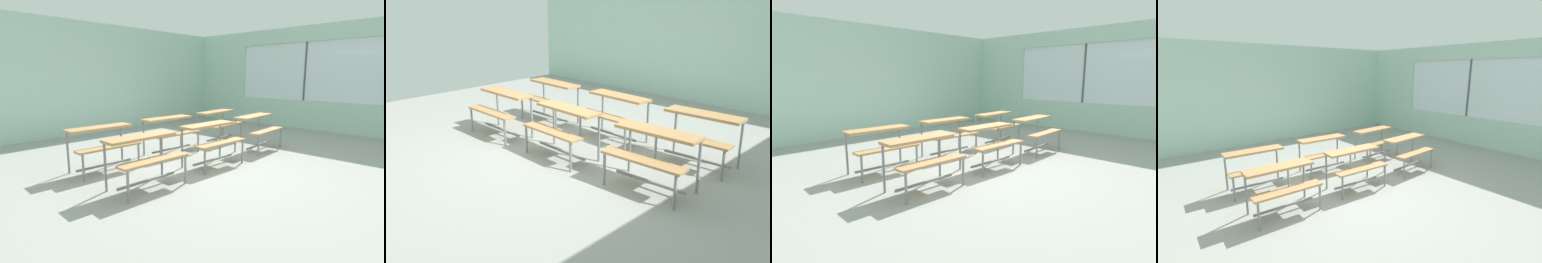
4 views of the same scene
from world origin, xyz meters
The scene contains 8 objects.
ground centered at (0.00, 0.00, -0.03)m, with size 10.00×9.00×0.05m, color #9E9E99.
wall_back centered at (0.00, 4.50, 1.50)m, with size 10.00×0.12×3.00m, color silver.
desk_bench_r0c0 centered at (-1.28, 0.04, 0.56)m, with size 1.11×0.61×0.74m.
desk_bench_r0c1 centered at (0.22, 0.05, 0.56)m, with size 1.12×0.64×0.74m.
desk_bench_r0c2 centered at (1.78, 0.07, 0.56)m, with size 1.13×0.64×0.74m.
desk_bench_r1c0 centered at (-1.30, 1.17, 0.56)m, with size 1.12×0.63×0.74m.
desk_bench_r1c1 centered at (0.25, 1.19, 0.56)m, with size 1.13×0.64×0.74m.
desk_bench_r1c2 centered at (1.81, 1.16, 0.56)m, with size 1.13×0.64×0.74m.
Camera 2 is at (4.43, -3.94, 2.30)m, focal length 38.82 mm.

